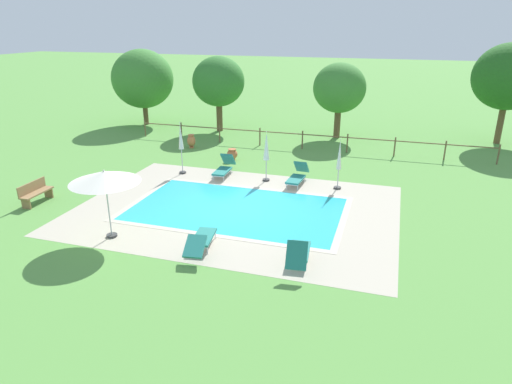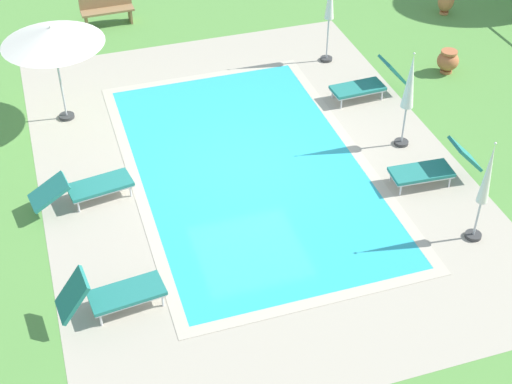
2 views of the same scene
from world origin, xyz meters
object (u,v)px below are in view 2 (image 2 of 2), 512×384
Objects in this scene: sun_lounger_north_near_steps at (368,83)px; sun_lounger_north_far at (434,167)px; sun_lounger_north_mid at (111,294)px; terracotta_urn_near_fence at (446,0)px; patio_umbrella_closed_row_west at (330,4)px; terracotta_urn_by_tree at (448,61)px; patio_umbrella_open_foreground at (52,36)px; wooden_bench_lawn_side at (107,9)px; patio_umbrella_closed_row_centre at (409,87)px; patio_umbrella_closed_row_mid_west at (486,182)px; sun_lounger_north_end at (85,188)px.

sun_lounger_north_near_steps reaches higher than sun_lounger_north_far.
sun_lounger_north_mid reaches higher than terracotta_urn_near_fence.
patio_umbrella_closed_row_west is 4.03× the size of terracotta_urn_by_tree.
sun_lounger_north_mid is at bearing -43.74° from patio_umbrella_closed_row_west.
terracotta_urn_near_fence is (-3.62, 4.15, 0.03)m from sun_lounger_north_near_steps.
patio_umbrella_open_foreground is 3.87× the size of terracotta_urn_by_tree.
sun_lounger_north_near_steps is 0.77× the size of patio_umbrella_closed_row_west.
patio_umbrella_open_foreground is at bearing -78.52° from terracotta_urn_near_fence.
terracotta_urn_by_tree is (0.82, 9.69, -1.81)m from patio_umbrella_open_foreground.
sun_lounger_north_far reaches higher than wooden_bench_lawn_side.
wooden_bench_lawn_side is (-9.58, -5.35, 0.08)m from sun_lounger_north_far.
patio_umbrella_closed_row_centre is 1.54× the size of wooden_bench_lawn_side.
patio_umbrella_closed_row_west is at bearing -179.43° from patio_umbrella_closed_row_mid_west.
patio_umbrella_closed_row_west reaches higher than patio_umbrella_closed_row_centre.
sun_lounger_north_end is 0.86× the size of patio_umbrella_closed_row_west.
sun_lounger_north_mid is at bearing -52.14° from terracotta_urn_near_fence.
terracotta_urn_by_tree is (-0.50, 2.49, -0.05)m from sun_lounger_north_near_steps.
patio_umbrella_open_foreground is (-4.89, -7.10, 1.76)m from sun_lounger_north_far.
terracotta_urn_by_tree is at bearing 147.46° from sun_lounger_north_far.
patio_umbrella_closed_row_centre reaches higher than patio_umbrella_closed_row_mid_west.
sun_lounger_north_far is at bearing -30.62° from terracotta_urn_near_fence.
sun_lounger_north_mid reaches higher than sun_lounger_north_near_steps.
patio_umbrella_open_foreground is at bearing -94.85° from terracotta_urn_by_tree.
wooden_bench_lawn_side reaches higher than sun_lounger_north_end.
patio_umbrella_closed_row_west is at bearing 95.96° from patio_umbrella_open_foreground.
patio_umbrella_closed_row_mid_west is at bearing -25.66° from terracotta_urn_near_fence.
terracotta_urn_near_fence reaches higher than terracotta_urn_by_tree.
patio_umbrella_open_foreground reaches higher than terracotta_urn_near_fence.
sun_lounger_north_end is at bearing -63.61° from terracotta_urn_near_fence.
sun_lounger_north_near_steps is 3.09× the size of terracotta_urn_by_tree.
terracotta_urn_near_fence reaches higher than sun_lounger_north_end.
sun_lounger_north_mid is 2.41× the size of terracotta_urn_near_fence.
patio_umbrella_closed_row_mid_west is at bearing -2.23° from sun_lounger_north_far.
patio_umbrella_open_foreground reaches higher than sun_lounger_north_far.
sun_lounger_north_far is 10.97m from wooden_bench_lawn_side.
patio_umbrella_closed_row_mid_west is (6.71, 7.02, -0.79)m from patio_umbrella_open_foreground.
terracotta_urn_near_fence is at bearing 149.38° from sun_lounger_north_far.
patio_umbrella_closed_row_centre reaches higher than wooden_bench_lawn_side.
sun_lounger_north_mid is at bearing -59.59° from terracotta_urn_by_tree.
sun_lounger_north_end is 9.97m from terracotta_urn_by_tree.
sun_lounger_north_near_steps reaches higher than terracotta_urn_by_tree.
sun_lounger_north_end is at bearing -115.94° from patio_umbrella_closed_row_mid_west.
wooden_bench_lawn_side is at bearing 171.40° from sun_lounger_north_mid.
patio_umbrella_closed_row_west is at bearing -70.28° from terracotta_urn_near_fence.
patio_umbrella_open_foreground is 5.27m from wooden_bench_lawn_side.
wooden_bench_lawn_side reaches higher than terracotta_urn_by_tree.
patio_umbrella_closed_row_mid_west reaches higher than sun_lounger_north_end.
terracotta_urn_near_fence is 1.27× the size of terracotta_urn_by_tree.
sun_lounger_north_mid is 0.76× the size of patio_umbrella_closed_row_west.
sun_lounger_north_mid is 11.17m from terracotta_urn_by_tree.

